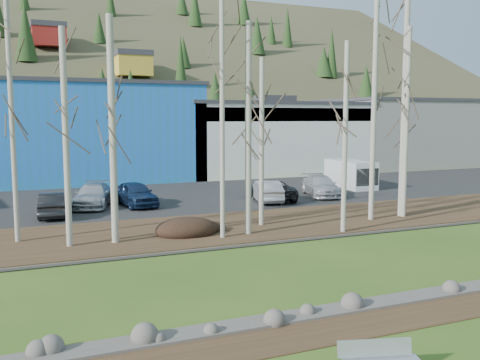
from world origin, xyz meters
name	(u,v)px	position (x,y,z in m)	size (l,w,h in m)	color
dirt_strip	(441,309)	(0.00, 2.10, 0.01)	(80.00, 1.80, 0.03)	#382616
near_bank_rocks	(417,298)	(0.00, 3.10, 0.00)	(80.00, 0.80, 0.50)	#47423D
river	(339,264)	(0.00, 7.20, 0.00)	(80.00, 8.00, 0.90)	#141D31
far_bank_rocks	(287,240)	(0.00, 11.30, 0.00)	(80.00, 0.80, 0.46)	#47423D
far_bank	(256,225)	(0.00, 14.50, 0.07)	(80.00, 7.00, 0.15)	#382616
parking_lot	(191,196)	(0.00, 25.00, 0.07)	(80.00, 14.00, 0.14)	black
building_blue	(74,131)	(-6.00, 39.00, 4.16)	(20.40, 12.24, 8.30)	blue
building_white	(263,137)	(12.00, 38.98, 3.41)	(18.36, 12.24, 6.80)	silver
building_grey	(393,133)	(28.00, 39.00, 3.66)	(14.28, 12.24, 7.30)	gray
hillside	(80,43)	(0.00, 84.00, 17.50)	(160.00, 72.00, 35.00)	#36331F
bench_intact	(380,360)	(-4.12, -0.49, 0.40)	(1.65, 0.89, 0.79)	silver
dirt_mound	(187,228)	(-3.87, 13.56, 0.43)	(2.85, 2.01, 0.56)	black
birch_0	(66,139)	(-8.92, 13.32, 4.51)	(0.25, 0.25, 8.73)	#B0AEA0
birch_1	(11,105)	(-10.87, 15.00, 5.84)	(0.21, 0.21, 11.38)	#B0AEA0
birch_2	(112,131)	(-7.09, 13.24, 4.80)	(0.29, 0.29, 9.31)	#B0AEA0
birch_3	(222,112)	(-2.61, 12.36, 5.57)	(0.21, 0.21, 10.84)	#B0AEA0
birch_4	(248,130)	(-1.29, 12.61, 4.82)	(0.28, 0.28, 9.33)	#B0AEA0
birch_5	(262,142)	(0.11, 14.18, 4.16)	(0.23, 0.23, 8.01)	#B0AEA0
birch_6	(345,138)	(2.90, 11.30, 4.43)	(0.22, 0.22, 8.56)	#B0AEA0
birch_7	(374,107)	(5.90, 13.26, 5.86)	(0.27, 0.27, 11.42)	#B0AEA0
birch_8	(406,123)	(7.98, 13.26, 5.05)	(0.25, 0.25, 9.81)	#B0AEA0
birch_9	(404,108)	(7.94, 13.44, 5.85)	(0.28, 0.28, 11.41)	#B0AEA0
car_1	(53,204)	(-9.07, 20.50, 0.78)	(1.36, 3.89, 1.28)	black
car_2	(93,195)	(-6.68, 22.85, 0.81)	(1.87, 4.61, 1.34)	#A9AEB1
car_3	(135,194)	(-4.34, 22.18, 0.86)	(1.69, 4.21, 1.43)	navy
car_4	(267,191)	(3.47, 20.54, 0.81)	(1.42, 4.07, 1.34)	#B8B8BA
car_5	(270,190)	(3.98, 21.10, 0.79)	(2.17, 4.71, 1.31)	black
car_6	(320,186)	(7.89, 21.41, 0.81)	(1.87, 4.60, 1.33)	#BDBDBF
van_white	(352,174)	(12.23, 24.09, 1.14)	(2.17, 4.69, 2.01)	white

